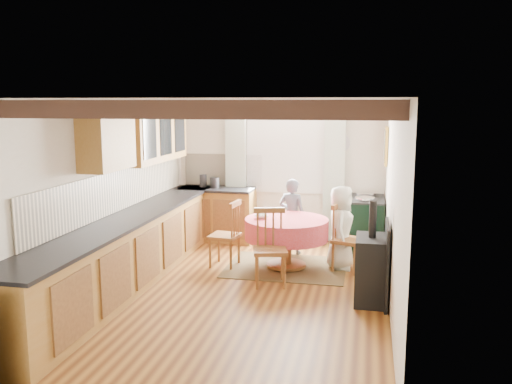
% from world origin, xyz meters
% --- Properties ---
extents(floor, '(3.60, 5.50, 0.00)m').
position_xyz_m(floor, '(0.00, 0.00, 0.00)').
color(floor, '#A06726').
rests_on(floor, ground).
extents(ceiling, '(3.60, 5.50, 0.00)m').
position_xyz_m(ceiling, '(0.00, 0.00, 2.40)').
color(ceiling, white).
rests_on(ceiling, ground).
extents(wall_back, '(3.60, 0.00, 2.40)m').
position_xyz_m(wall_back, '(0.00, 2.75, 1.20)').
color(wall_back, silver).
rests_on(wall_back, ground).
extents(wall_front, '(3.60, 0.00, 2.40)m').
position_xyz_m(wall_front, '(0.00, -2.75, 1.20)').
color(wall_front, silver).
rests_on(wall_front, ground).
extents(wall_left, '(0.00, 5.50, 2.40)m').
position_xyz_m(wall_left, '(-1.80, 0.00, 1.20)').
color(wall_left, silver).
rests_on(wall_left, ground).
extents(wall_right, '(0.00, 5.50, 2.40)m').
position_xyz_m(wall_right, '(1.80, 0.00, 1.20)').
color(wall_right, silver).
rests_on(wall_right, ground).
extents(beam_a, '(3.60, 0.16, 0.16)m').
position_xyz_m(beam_a, '(0.00, -2.00, 2.31)').
color(beam_a, black).
rests_on(beam_a, ceiling).
extents(beam_b, '(3.60, 0.16, 0.16)m').
position_xyz_m(beam_b, '(0.00, -1.00, 2.31)').
color(beam_b, black).
rests_on(beam_b, ceiling).
extents(beam_c, '(3.60, 0.16, 0.16)m').
position_xyz_m(beam_c, '(0.00, 0.00, 2.31)').
color(beam_c, black).
rests_on(beam_c, ceiling).
extents(beam_d, '(3.60, 0.16, 0.16)m').
position_xyz_m(beam_d, '(0.00, 1.00, 2.31)').
color(beam_d, black).
rests_on(beam_d, ceiling).
extents(beam_e, '(3.60, 0.16, 0.16)m').
position_xyz_m(beam_e, '(0.00, 2.00, 2.31)').
color(beam_e, black).
rests_on(beam_e, ceiling).
extents(splash_left, '(0.02, 4.50, 0.55)m').
position_xyz_m(splash_left, '(-1.78, 0.30, 1.20)').
color(splash_left, beige).
rests_on(splash_left, wall_left).
extents(splash_back, '(1.40, 0.02, 0.55)m').
position_xyz_m(splash_back, '(-1.00, 2.73, 1.20)').
color(splash_back, beige).
rests_on(splash_back, wall_back).
extents(base_cabinet_left, '(0.60, 5.30, 0.88)m').
position_xyz_m(base_cabinet_left, '(-1.50, 0.00, 0.44)').
color(base_cabinet_left, olive).
rests_on(base_cabinet_left, floor).
extents(base_cabinet_back, '(1.30, 0.60, 0.88)m').
position_xyz_m(base_cabinet_back, '(-1.05, 2.45, 0.44)').
color(base_cabinet_back, olive).
rests_on(base_cabinet_back, floor).
extents(worktop_left, '(0.64, 5.30, 0.04)m').
position_xyz_m(worktop_left, '(-1.48, 0.00, 0.90)').
color(worktop_left, black).
rests_on(worktop_left, base_cabinet_left).
extents(worktop_back, '(1.30, 0.64, 0.04)m').
position_xyz_m(worktop_back, '(-1.05, 2.43, 0.90)').
color(worktop_back, black).
rests_on(worktop_back, base_cabinet_back).
extents(wall_cabinet_glass, '(0.34, 1.80, 0.90)m').
position_xyz_m(wall_cabinet_glass, '(-1.63, 1.20, 1.95)').
color(wall_cabinet_glass, olive).
rests_on(wall_cabinet_glass, wall_left).
extents(wall_cabinet_solid, '(0.34, 0.90, 0.70)m').
position_xyz_m(wall_cabinet_solid, '(-1.63, -0.30, 1.90)').
color(wall_cabinet_solid, olive).
rests_on(wall_cabinet_solid, wall_left).
extents(window_frame, '(1.34, 0.03, 1.54)m').
position_xyz_m(window_frame, '(0.10, 2.73, 1.60)').
color(window_frame, white).
rests_on(window_frame, wall_back).
extents(window_pane, '(1.20, 0.01, 1.40)m').
position_xyz_m(window_pane, '(0.10, 2.74, 1.60)').
color(window_pane, white).
rests_on(window_pane, wall_back).
extents(curtain_left, '(0.35, 0.10, 2.10)m').
position_xyz_m(curtain_left, '(-0.75, 2.65, 1.10)').
color(curtain_left, silver).
rests_on(curtain_left, wall_back).
extents(curtain_right, '(0.35, 0.10, 2.10)m').
position_xyz_m(curtain_right, '(0.95, 2.65, 1.10)').
color(curtain_right, silver).
rests_on(curtain_right, wall_back).
extents(curtain_rod, '(2.00, 0.03, 0.03)m').
position_xyz_m(curtain_rod, '(0.10, 2.65, 2.20)').
color(curtain_rod, black).
rests_on(curtain_rod, wall_back).
extents(wall_picture, '(0.04, 0.50, 0.60)m').
position_xyz_m(wall_picture, '(1.77, 2.30, 1.70)').
color(wall_picture, gold).
rests_on(wall_picture, wall_right).
extents(wall_plate, '(0.30, 0.02, 0.30)m').
position_xyz_m(wall_plate, '(1.05, 2.72, 1.70)').
color(wall_plate, silver).
rests_on(wall_plate, wall_back).
extents(rug, '(1.71, 1.33, 0.01)m').
position_xyz_m(rug, '(0.39, 1.09, 0.01)').
color(rug, brown).
rests_on(rug, floor).
extents(dining_table, '(1.20, 1.20, 0.72)m').
position_xyz_m(dining_table, '(0.39, 1.09, 0.36)').
color(dining_table, '#DD617C').
rests_on(dining_table, floor).
extents(chair_near, '(0.53, 0.54, 1.01)m').
position_xyz_m(chair_near, '(0.29, 0.31, 0.50)').
color(chair_near, brown).
rests_on(chair_near, floor).
extents(chair_left, '(0.48, 0.46, 0.98)m').
position_xyz_m(chair_left, '(-0.51, 0.99, 0.49)').
color(chair_left, brown).
rests_on(chair_left, floor).
extents(chair_right, '(0.53, 0.52, 0.97)m').
position_xyz_m(chair_right, '(1.26, 1.13, 0.48)').
color(chair_right, brown).
rests_on(chair_right, floor).
extents(aga_range, '(0.62, 0.96, 0.88)m').
position_xyz_m(aga_range, '(1.47, 2.27, 0.44)').
color(aga_range, black).
rests_on(aga_range, floor).
extents(cast_iron_stove, '(0.37, 0.62, 1.24)m').
position_xyz_m(cast_iron_stove, '(1.58, -0.02, 0.62)').
color(cast_iron_stove, black).
rests_on(cast_iron_stove, floor).
extents(child_far, '(0.50, 0.39, 1.20)m').
position_xyz_m(child_far, '(0.35, 1.88, 0.60)').
color(child_far, slate).
rests_on(child_far, floor).
extents(child_right, '(0.39, 0.59, 1.21)m').
position_xyz_m(child_right, '(1.15, 1.24, 0.60)').
color(child_right, silver).
rests_on(child_right, floor).
extents(bowl_a, '(0.26, 0.26, 0.05)m').
position_xyz_m(bowl_a, '(0.02, 1.05, 0.75)').
color(bowl_a, silver).
rests_on(bowl_a, dining_table).
extents(bowl_b, '(0.20, 0.20, 0.05)m').
position_xyz_m(bowl_b, '(0.03, 1.06, 0.75)').
color(bowl_b, silver).
rests_on(bowl_b, dining_table).
extents(cup, '(0.13, 0.13, 0.09)m').
position_xyz_m(cup, '(-0.02, 1.10, 0.77)').
color(cup, silver).
rests_on(cup, dining_table).
extents(canister_tall, '(0.13, 0.13, 0.22)m').
position_xyz_m(canister_tall, '(-1.30, 2.49, 1.03)').
color(canister_tall, '#262628').
rests_on(canister_tall, worktop_back).
extents(canister_wide, '(0.17, 0.17, 0.18)m').
position_xyz_m(canister_wide, '(-1.07, 2.42, 1.01)').
color(canister_wide, '#262628').
rests_on(canister_wide, worktop_back).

